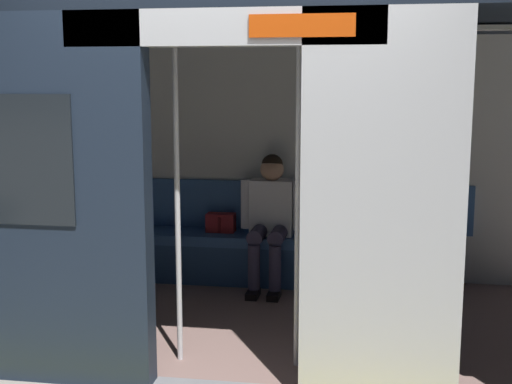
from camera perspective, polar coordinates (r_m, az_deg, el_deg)
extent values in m
cube|color=#ADAFB5|center=(3.78, 10.49, -1.82)|extent=(0.89, 0.12, 2.21)
cube|color=black|center=(3.73, 10.62, 2.15)|extent=(0.49, 0.02, 0.55)
cube|color=#ADAFB5|center=(3.82, -2.85, 13.59)|extent=(1.77, 0.16, 0.20)
cube|color=#BF3F0C|center=(3.67, 3.85, 13.76)|extent=(0.56, 0.02, 0.12)
cube|color=black|center=(5.06, 0.14, 14.40)|extent=(6.40, 2.65, 0.12)
cube|color=gray|center=(5.36, 0.13, -10.52)|extent=(6.08, 2.49, 0.01)
cube|color=silver|center=(6.31, 1.90, 2.82)|extent=(6.08, 0.10, 2.21)
cube|color=#38609E|center=(6.32, 1.81, -1.12)|extent=(3.52, 0.06, 0.45)
cube|color=white|center=(5.05, 0.14, 13.39)|extent=(4.48, 0.16, 0.03)
cube|color=#38609E|center=(6.16, 1.54, -3.96)|extent=(3.11, 0.44, 0.09)
cube|color=navy|center=(6.03, 1.28, -6.48)|extent=(3.11, 0.04, 0.36)
cube|color=silver|center=(6.08, 1.34, -1.30)|extent=(0.38, 0.23, 0.50)
sphere|color=tan|center=(6.03, 1.35, 1.92)|extent=(0.21, 0.21, 0.21)
sphere|color=black|center=(6.03, 1.37, 2.28)|extent=(0.19, 0.19, 0.19)
cylinder|color=silver|center=(6.02, 3.51, -1.14)|extent=(0.08, 0.08, 0.44)
cylinder|color=silver|center=(6.09, -0.89, -1.00)|extent=(0.08, 0.08, 0.44)
cylinder|color=#38334C|center=(5.92, 1.90, -3.58)|extent=(0.14, 0.40, 0.14)
cylinder|color=#38334C|center=(5.94, 0.18, -3.52)|extent=(0.14, 0.40, 0.14)
cylinder|color=#38334C|center=(5.79, 1.60, -6.48)|extent=(0.10, 0.10, 0.41)
cylinder|color=#38334C|center=(5.82, -0.17, -6.40)|extent=(0.10, 0.10, 0.41)
cube|color=black|center=(5.80, 1.51, -8.66)|extent=(0.10, 0.22, 0.06)
cube|color=black|center=(5.83, -0.26, -8.56)|extent=(0.10, 0.22, 0.06)
cube|color=maroon|center=(6.24, -2.97, -2.58)|extent=(0.26, 0.14, 0.17)
cube|color=maroon|center=(6.17, -3.11, -2.80)|extent=(0.02, 0.01, 0.14)
cube|color=#B22D2D|center=(6.14, 4.73, -3.48)|extent=(0.18, 0.24, 0.03)
cylinder|color=silver|center=(4.35, -6.62, -0.39)|extent=(0.04, 0.04, 2.19)
cylinder|color=silver|center=(4.23, 3.53, -0.62)|extent=(0.04, 0.04, 2.19)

